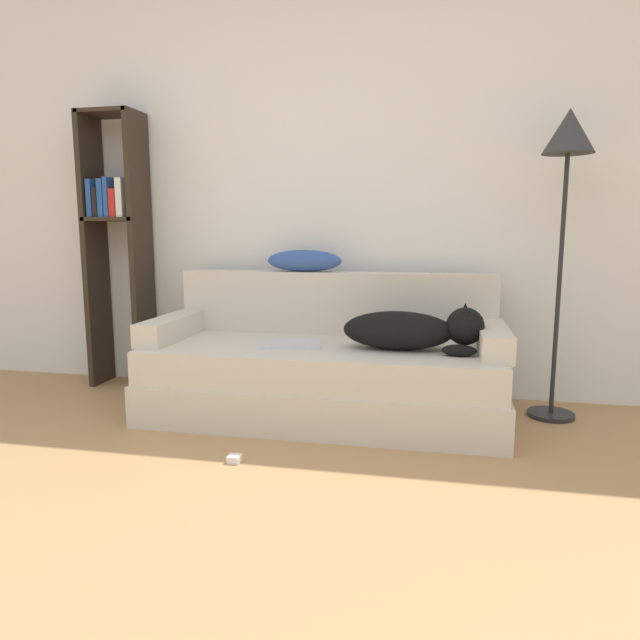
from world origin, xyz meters
The scene contains 12 objects.
ground_plane centered at (0.00, 0.00, 0.00)m, with size 20.00×20.00×0.00m, color tan.
wall_back centered at (0.00, 2.24, 1.35)m, with size 7.70×0.06×2.70m.
couch centered at (0.20, 1.67, 0.20)m, with size 1.92×0.84×0.40m.
couch_backrest centered at (0.20, 2.02, 0.59)m, with size 1.88×0.15×0.37m.
couch_arm_left centered at (-0.69, 1.66, 0.47)m, with size 0.15×0.65×0.13m.
couch_arm_right centered at (1.08, 1.66, 0.47)m, with size 0.15×0.65×0.13m.
dog centered at (0.68, 1.61, 0.51)m, with size 0.72×0.26×0.25m.
laptop centered at (0.03, 1.60, 0.41)m, with size 0.37×0.28×0.02m.
throw_pillow centered at (0.01, 2.01, 0.84)m, with size 0.45×0.14×0.13m.
bookshelf centered at (-1.25, 2.05, 1.00)m, with size 0.37×0.26×1.76m.
floor_lamp centered at (1.43, 1.90, 1.36)m, with size 0.26×0.26×1.64m.
power_adapter centered at (-0.06, 0.95, 0.02)m, with size 0.06×0.06×0.03m.
Camera 1 is at (0.80, -1.32, 1.02)m, focal length 32.00 mm.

